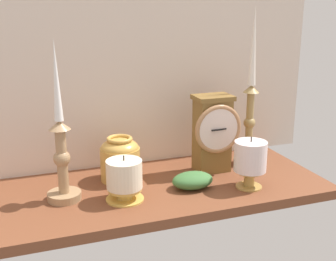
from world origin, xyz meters
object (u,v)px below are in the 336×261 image
candlestick_tall_center (61,152)px  brass_vase_jar (120,158)px  pillar_candle_near_clock (124,179)px  pillar_candle_front (250,160)px  candlestick_tall_left (250,113)px  mantel_clock (213,132)px

candlestick_tall_center → brass_vase_jar: size_ratio=3.22×
pillar_candle_near_clock → pillar_candle_front: bearing=-6.3°
candlestick_tall_left → brass_vase_jar: bearing=177.9°
pillar_candle_front → candlestick_tall_center: bearing=169.3°
candlestick_tall_center → mantel_clock: bearing=7.0°
candlestick_tall_left → pillar_candle_front: (-7.71, -14.30, -7.64)cm
mantel_clock → candlestick_tall_center: bearing=-173.0°
mantel_clock → pillar_candle_front: 14.21cm
mantel_clock → brass_vase_jar: (-24.96, 2.45, -5.00)cm
candlestick_tall_center → brass_vase_jar: (15.12, 7.38, -5.84)cm
candlestick_tall_left → pillar_candle_near_clock: 41.08cm
candlestick_tall_left → brass_vase_jar: (-36.48, 1.34, -8.97)cm
pillar_candle_front → candlestick_tall_left: bearing=61.7°
candlestick_tall_left → brass_vase_jar: size_ratio=3.79×
candlestick_tall_left → candlestick_tall_center: bearing=-173.3°
mantel_clock → candlestick_tall_center: size_ratio=0.56×
pillar_candle_near_clock → candlestick_tall_center: bearing=159.8°
brass_vase_jar → pillar_candle_near_clock: 12.42cm
pillar_candle_near_clock → mantel_clock: bearing=20.0°
mantel_clock → pillar_candle_near_clock: 29.19cm
pillar_candle_front → mantel_clock: bearing=106.1°
pillar_candle_near_clock → candlestick_tall_left: bearing=15.8°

